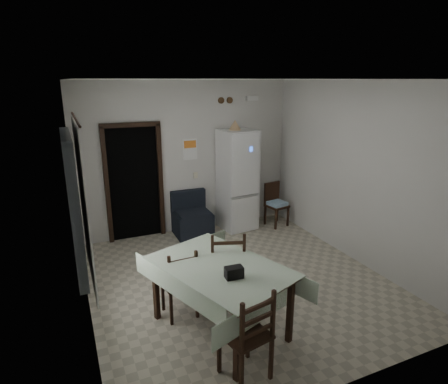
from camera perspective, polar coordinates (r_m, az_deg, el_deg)
The scene contains 25 objects.
ground at distance 5.80m, azimuth 2.04°, elevation -13.25°, with size 4.50×4.50×0.00m, color #A69E87.
ceiling at distance 5.02m, azimuth 2.39°, elevation 16.76°, with size 4.20×4.50×0.02m, color white, non-canonical shape.
wall_back at distance 7.26m, azimuth -5.57°, elevation 5.15°, with size 4.20×0.02×2.90m, color beige, non-canonical shape.
wall_front at distance 3.47m, azimuth 18.76°, elevation -8.81°, with size 4.20×0.02×2.90m, color beige, non-canonical shape.
wall_left at distance 4.74m, azimuth -21.32°, elevation -2.20°, with size 0.02×4.50×2.90m, color beige, non-canonical shape.
wall_right at distance 6.40m, azimuth 19.41°, elevation 2.70°, with size 0.02×4.50×2.90m, color beige, non-canonical shape.
doorway at distance 7.30m, azimuth -13.84°, elevation 1.66°, with size 1.06×0.52×2.22m.
window_recess at distance 4.52m, azimuth -21.94°, elevation -1.83°, with size 0.10×1.20×1.60m, color silver.
curtain at distance 4.52m, azimuth -20.55°, elevation -1.67°, with size 0.02×1.45×1.85m, color silver.
curtain_rod at distance 4.34m, azimuth -21.71°, elevation 10.35°, with size 0.02×0.02×1.60m, color black.
calendar at distance 7.23m, azimuth -5.20°, elevation 6.49°, with size 0.28×0.02×0.40m, color white.
calendar_image at distance 7.21m, azimuth -5.21°, elevation 7.26°, with size 0.24×0.01×0.14m, color orange.
light_switch at distance 7.37m, azimuth -4.36°, elevation 2.57°, with size 0.08×0.02×0.12m, color beige.
vent_left at distance 7.36m, azimuth -0.44°, elevation 13.79°, with size 0.12×0.12×0.03m, color #513820.
vent_right at distance 7.43m, azimuth 0.87°, elevation 13.81°, with size 0.12×0.12×0.03m, color #513820.
emergency_light at distance 7.61m, azimuth 4.28°, elevation 14.07°, with size 0.25×0.07×0.09m, color white.
fridge at distance 7.41m, azimuth 2.06°, elevation 1.82°, with size 0.64×0.64×1.99m, color silver, non-canonical shape.
tan_cone at distance 7.16m, azimuth 1.68°, elevation 10.17°, with size 0.23×0.23×0.19m, color tan.
navy_seat at distance 7.24m, azimuth -4.84°, elevation -3.39°, with size 0.69×0.67×0.83m, color black, non-canonical shape.
corner_chair at distance 7.73m, azimuth 8.07°, elevation -1.95°, with size 0.38×0.38×0.89m, color black, non-canonical shape.
dining_table at distance 4.59m, azimuth -0.63°, elevation -15.86°, with size 1.07×1.63×0.85m, color #B3C8AB, non-canonical shape.
black_bag at distance 4.11m, azimuth 1.53°, elevation -12.15°, with size 0.19×0.12×0.13m, color black.
dining_chair_far_left at distance 4.87m, azimuth -6.86°, elevation -13.40°, with size 0.40×0.40×0.92m, color black, non-canonical shape.
dining_chair_far_right at distance 5.02m, azimuth 0.45°, elevation -11.31°, with size 0.46×0.46×1.08m, color black, non-canonical shape.
dining_chair_near_head at distance 3.94m, azimuth 3.26°, elevation -20.65°, with size 0.43×0.43×1.01m, color black, non-canonical shape.
Camera 1 is at (-2.20, -4.52, 2.89)m, focal length 30.00 mm.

